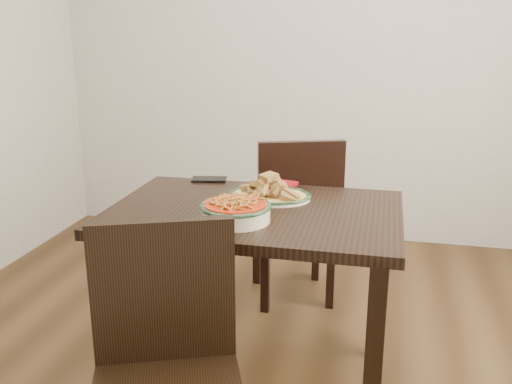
% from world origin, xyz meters
% --- Properties ---
extents(floor, '(3.50, 3.50, 0.00)m').
position_xyz_m(floor, '(0.00, 0.00, 0.00)').
color(floor, '#362311').
rests_on(floor, ground).
extents(wall_back, '(3.50, 0.10, 2.60)m').
position_xyz_m(wall_back, '(0.00, 1.75, 1.30)').
color(wall_back, beige).
rests_on(wall_back, ground).
extents(dining_table, '(1.09, 0.73, 0.75)m').
position_xyz_m(dining_table, '(-0.01, -0.02, 0.64)').
color(dining_table, black).
rests_on(dining_table, ground).
extents(chair_far, '(0.54, 0.54, 0.89)m').
position_xyz_m(chair_far, '(0.04, 0.71, 0.50)').
color(chair_far, black).
rests_on(chair_far, ground).
extents(chair_near, '(0.55, 0.55, 0.89)m').
position_xyz_m(chair_near, '(-0.11, -0.70, 0.50)').
color(chair_near, black).
rests_on(chair_near, ground).
extents(fish_plate, '(0.33, 0.25, 0.11)m').
position_xyz_m(fish_plate, '(0.02, 0.12, 0.79)').
color(fish_plate, '#ECE5C8').
rests_on(fish_plate, dining_table).
extents(noodle_bowl, '(0.26, 0.26, 0.08)m').
position_xyz_m(noodle_bowl, '(-0.04, -0.17, 0.79)').
color(noodle_bowl, beige).
rests_on(noodle_bowl, dining_table).
extents(smartphone, '(0.17, 0.11, 0.01)m').
position_xyz_m(smartphone, '(-0.30, 0.32, 0.76)').
color(smartphone, black).
rests_on(smartphone, dining_table).
extents(napkin, '(0.13, 0.11, 0.01)m').
position_xyz_m(napkin, '(0.04, 0.32, 0.76)').
color(napkin, maroon).
rests_on(napkin, dining_table).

